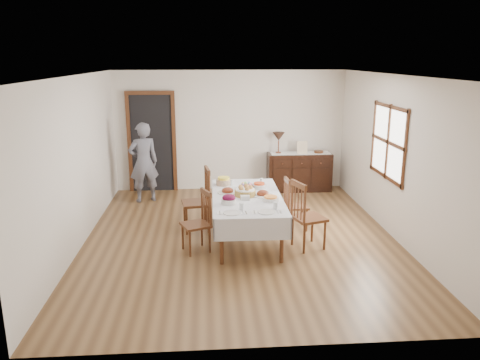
{
  "coord_description": "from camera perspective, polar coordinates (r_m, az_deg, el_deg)",
  "views": [
    {
      "loc": [
        -0.54,
        -7.14,
        2.87
      ],
      "look_at": [
        0.0,
        0.1,
        0.95
      ],
      "focal_mm": 35.0,
      "sensor_mm": 36.0,
      "label": 1
    }
  ],
  "objects": [
    {
      "name": "glass_far_b",
      "position": [
        8.1,
        2.63,
        -0.13
      ],
      "size": [
        0.06,
        0.06,
        0.1
      ],
      "color": "silver",
      "rests_on": "dining_table"
    },
    {
      "name": "deco_bowl",
      "position": [
        10.34,
        9.56,
        3.41
      ],
      "size": [
        0.2,
        0.2,
        0.06
      ],
      "color": "#512B16",
      "rests_on": "sideboard"
    },
    {
      "name": "picture_frame",
      "position": [
        10.18,
        7.6,
        3.93
      ],
      "size": [
        0.22,
        0.08,
        0.28
      ],
      "color": "beige",
      "rests_on": "sideboard"
    },
    {
      "name": "ham_platter_b",
      "position": [
        7.4,
        2.79,
        -1.74
      ],
      "size": [
        0.33,
        0.33,
        0.11
      ],
      "color": "silver",
      "rests_on": "dining_table"
    },
    {
      "name": "chair_right_far",
      "position": [
        8.0,
        6.55,
        -2.86
      ],
      "size": [
        0.39,
        0.39,
        0.9
      ],
      "rotation": [
        0.0,
        0.0,
        1.62
      ],
      "color": "#512B16",
      "rests_on": "ground"
    },
    {
      "name": "casserole_dish",
      "position": [
        7.16,
        3.75,
        -2.28
      ],
      "size": [
        0.25,
        0.25,
        0.07
      ],
      "color": "silver",
      "rests_on": "dining_table"
    },
    {
      "name": "table_lamp",
      "position": [
        10.16,
        4.73,
        5.22
      ],
      "size": [
        0.26,
        0.26,
        0.46
      ],
      "color": "brown",
      "rests_on": "sideboard"
    },
    {
      "name": "room_shell",
      "position": [
        7.67,
        -1.27,
        5.59
      ],
      "size": [
        5.02,
        6.02,
        2.65
      ],
      "color": "silver",
      "rests_on": "ground"
    },
    {
      "name": "runner",
      "position": [
        10.29,
        7.36,
        3.29
      ],
      "size": [
        1.3,
        0.35,
        0.01
      ],
      "color": "white",
      "rests_on": "sideboard"
    },
    {
      "name": "person",
      "position": [
        9.59,
        -11.69,
        2.43
      ],
      "size": [
        0.63,
        0.51,
        1.73
      ],
      "primitive_type": "imported",
      "rotation": [
        0.0,
        0.0,
        3.49
      ],
      "color": "slate",
      "rests_on": "ground"
    },
    {
      "name": "ham_platter_a",
      "position": [
        7.56,
        -1.53,
        -1.38
      ],
      "size": [
        0.33,
        0.33,
        0.11
      ],
      "color": "silver",
      "rests_on": "dining_table"
    },
    {
      "name": "setting_left",
      "position": [
        6.64,
        -0.63,
        -3.75
      ],
      "size": [
        0.42,
        0.31,
        0.1
      ],
      "color": "silver",
      "rests_on": "dining_table"
    },
    {
      "name": "chair_left_far",
      "position": [
        7.9,
        -5.0,
        -2.35
      ],
      "size": [
        0.51,
        0.51,
        1.08
      ],
      "rotation": [
        0.0,
        0.0,
        -1.43
      ],
      "color": "#512B16",
      "rests_on": "ground"
    },
    {
      "name": "beet_bowl",
      "position": [
        6.99,
        -1.37,
        -2.4
      ],
      "size": [
        0.22,
        0.22,
        0.15
      ],
      "color": "silver",
      "rests_on": "dining_table"
    },
    {
      "name": "setting_right",
      "position": [
        6.69,
        3.57,
        -3.64
      ],
      "size": [
        0.42,
        0.31,
        0.1
      ],
      "color": "silver",
      "rests_on": "dining_table"
    },
    {
      "name": "bread_basket",
      "position": [
        7.39,
        0.63,
        -1.43
      ],
      "size": [
        0.34,
        0.34,
        0.17
      ],
      "color": "olive",
      "rests_on": "dining_table"
    },
    {
      "name": "chair_right_near",
      "position": [
        7.2,
        8.04,
        -4.21
      ],
      "size": [
        0.56,
        0.56,
        1.07
      ],
      "rotation": [
        0.0,
        0.0,
        1.9
      ],
      "color": "#512B16",
      "rests_on": "ground"
    },
    {
      "name": "sideboard",
      "position": [
        10.36,
        7.21,
        1.0
      ],
      "size": [
        1.39,
        0.51,
        0.83
      ],
      "color": "black",
      "rests_on": "ground"
    },
    {
      "name": "butter_dish",
      "position": [
        7.19,
        0.62,
        -2.17
      ],
      "size": [
        0.14,
        0.09,
        0.07
      ],
      "color": "silver",
      "rests_on": "dining_table"
    },
    {
      "name": "egg_basket",
      "position": [
        7.79,
        0.83,
        -0.8
      ],
      "size": [
        0.26,
        0.26,
        0.11
      ],
      "color": "black",
      "rests_on": "dining_table"
    },
    {
      "name": "dining_table",
      "position": [
        7.43,
        0.85,
        -2.62
      ],
      "size": [
        1.11,
        2.15,
        0.73
      ],
      "rotation": [
        0.0,
        0.0,
        -0.01
      ],
      "color": "silver",
      "rests_on": "ground"
    },
    {
      "name": "chair_left_near",
      "position": [
        7.09,
        -5.05,
        -4.99
      ],
      "size": [
        0.51,
        0.51,
        0.94
      ],
      "rotation": [
        0.0,
        0.0,
        -1.18
      ],
      "color": "#512B16",
      "rests_on": "ground"
    },
    {
      "name": "carrot_bowl",
      "position": [
        7.83,
        2.36,
        -0.7
      ],
      "size": [
        0.24,
        0.24,
        0.1
      ],
      "color": "silver",
      "rests_on": "dining_table"
    },
    {
      "name": "pineapple_bowl",
      "position": [
        8.03,
        -2.0,
        -0.16
      ],
      "size": [
        0.26,
        0.26,
        0.14
      ],
      "color": "tan",
      "rests_on": "dining_table"
    },
    {
      "name": "glass_far_a",
      "position": [
        8.01,
        -1.08,
        -0.31
      ],
      "size": [
        0.07,
        0.07,
        0.09
      ],
      "color": "silver",
      "rests_on": "dining_table"
    },
    {
      "name": "ground",
      "position": [
        7.71,
        0.06,
        -7.03
      ],
      "size": [
        6.0,
        6.0,
        0.0
      ],
      "primitive_type": "plane",
      "color": "brown"
    }
  ]
}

